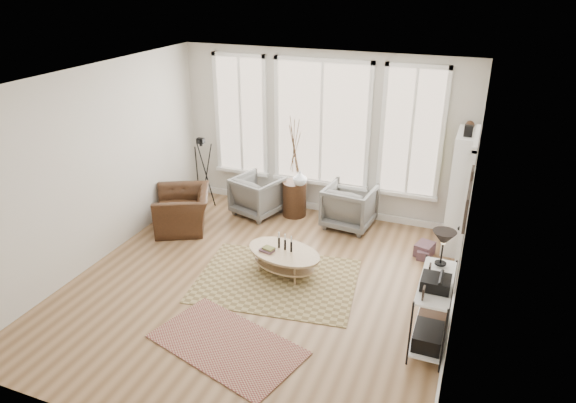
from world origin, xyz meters
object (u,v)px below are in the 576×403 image
at_px(accent_chair, 183,210).
at_px(low_shelf, 433,304).
at_px(armchair_left, 258,195).
at_px(coffee_table, 283,256).
at_px(side_table, 295,171).
at_px(bookcase, 460,191).
at_px(armchair_right, 349,206).

bearing_deg(accent_chair, low_shelf, 43.25).
bearing_deg(armchair_left, accent_chair, 62.67).
relative_size(coffee_table, side_table, 0.72).
xyz_separation_m(low_shelf, side_table, (-2.74, 2.66, 0.35)).
relative_size(coffee_table, accent_chair, 1.25).
bearing_deg(armchair_left, low_shelf, 160.94).
xyz_separation_m(bookcase, accent_chair, (-4.40, -1.03, -0.62)).
xyz_separation_m(bookcase, armchair_right, (-1.76, 0.07, -0.58)).
distance_m(armchair_right, side_table, 1.15).
relative_size(bookcase, low_shelf, 1.58).
bearing_deg(bookcase, armchair_left, -179.24).
bearing_deg(armchair_right, bookcase, -176.69).
xyz_separation_m(coffee_table, side_table, (-0.54, 1.90, 0.58)).
relative_size(low_shelf, armchair_right, 1.59).
relative_size(coffee_table, armchair_left, 1.63).
bearing_deg(accent_chair, side_table, 98.16).
xyz_separation_m(coffee_table, accent_chair, (-2.15, 0.74, 0.05)).
height_order(armchair_left, accent_chair, armchair_left).
bearing_deg(coffee_table, accent_chair, 161.12).
bearing_deg(accent_chair, bookcase, 75.34).
height_order(armchair_left, side_table, side_table).
relative_size(low_shelf, side_table, 0.73).
bearing_deg(bookcase, side_table, 177.16).
xyz_separation_m(bookcase, low_shelf, (-0.06, -2.52, -0.44)).
bearing_deg(side_table, low_shelf, -44.13).
relative_size(side_table, accent_chair, 1.74).
bearing_deg(armchair_left, armchair_right, -158.93).
xyz_separation_m(bookcase, coffee_table, (-2.25, -1.76, -0.67)).
xyz_separation_m(low_shelf, accent_chair, (-4.35, 1.49, -0.18)).
distance_m(coffee_table, armchair_left, 2.09).
xyz_separation_m(armchair_left, side_table, (0.64, 0.18, 0.50)).
xyz_separation_m(low_shelf, coffee_table, (-2.20, 0.76, -0.23)).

